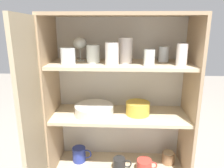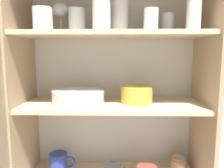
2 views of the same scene
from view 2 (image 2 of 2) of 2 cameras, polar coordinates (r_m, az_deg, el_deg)
The scene contains 17 objects.
cupboard_back_panel at distance 1.22m, azimuth 0.36°, elevation -4.52°, with size 0.88×0.02×1.26m, color silver.
cupboard_side_left at distance 1.15m, azimuth -21.94°, elevation -5.86°, with size 0.02×0.34×1.26m, color tan.
cupboard_side_right at distance 1.14m, azimuth 22.67°, elevation -6.08°, with size 0.02×0.34×1.26m, color tan.
shelf_board_middle at distance 1.05m, azimuth 0.21°, elevation -5.41°, with size 0.85×0.31×0.02m, color beige.
shelf_board_upper at distance 1.03m, azimuth 0.22°, elevation 12.77°, with size 0.85×0.31×0.02m, color beige.
tumbler_glass_0 at distance 1.05m, azimuth -9.07°, elevation 16.05°, with size 0.08×0.08×0.11m.
tumbler_glass_1 at distance 1.12m, azimuth 14.50°, elevation 15.06°, with size 0.06×0.06×0.09m.
tumbler_glass_2 at distance 0.96m, azimuth 10.14°, elevation 16.24°, with size 0.06×0.06×0.09m.
tumbler_glass_3 at distance 1.01m, azimuth 20.57°, elevation 16.45°, with size 0.06×0.06×0.12m.
tumbler_glass_4 at distance 1.01m, azimuth -17.65°, elevation 15.83°, with size 0.08×0.08×0.10m.
tumbler_glass_5 at distance 1.04m, azimuth 1.92°, elevation 17.41°, with size 0.08×0.08×0.15m.
tumbler_glass_6 at distance 0.96m, azimuth -2.78°, elevation 17.52°, with size 0.08×0.08×0.13m.
wine_glass_0 at distance 1.13m, azimuth -13.25°, elevation 18.05°, with size 0.09×0.09×0.15m.
plate_stack_white at distance 1.04m, azimuth -8.77°, elevation -3.35°, with size 0.24×0.24×0.06m.
mixing_bowl_large at distance 1.05m, azimuth 6.44°, elevation -2.58°, with size 0.15×0.15×0.08m.
coffee_mug_extra_1 at distance 1.24m, azimuth -13.70°, elevation -19.35°, with size 0.13×0.09×0.10m.
storage_jar at distance 1.26m, azimuth 16.91°, elevation -19.63°, with size 0.09×0.09×0.09m.
Camera 2 is at (0.02, -0.87, 0.90)m, focal length 35.00 mm.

